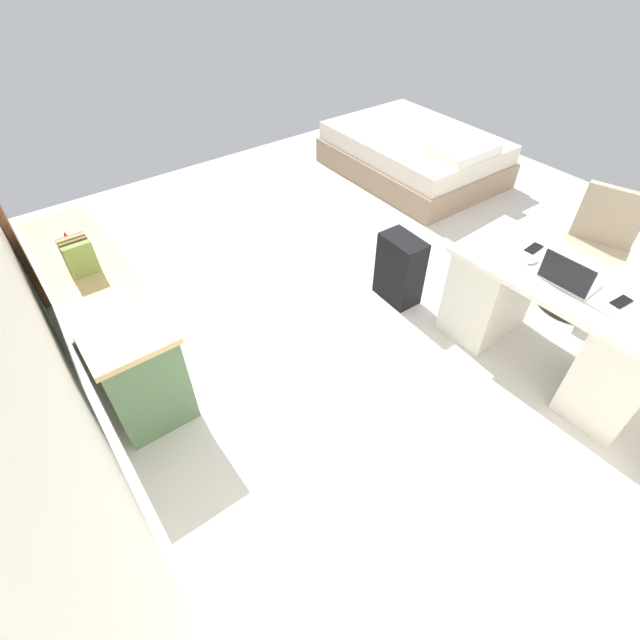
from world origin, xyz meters
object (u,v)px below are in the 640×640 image
(credenza, at_px, (106,315))
(computer_mouse, at_px, (532,260))
(office_chair, at_px, (590,258))
(desk, at_px, (553,322))
(bed, at_px, (414,154))
(figurine_small, at_px, (67,239))
(cell_phone_by_mouse, at_px, (534,248))
(laptop, at_px, (568,278))
(suitcase_black, at_px, (400,269))
(cell_phone_near_laptop, at_px, (621,302))

(credenza, bearing_deg, computer_mouse, -125.07)
(office_chair, relative_size, computer_mouse, 9.40)
(credenza, distance_m, computer_mouse, 2.88)
(desk, relative_size, credenza, 0.81)
(bed, height_order, figurine_small, figurine_small)
(office_chair, height_order, cell_phone_by_mouse, office_chair)
(desk, bearing_deg, office_chair, -74.30)
(computer_mouse, relative_size, figurine_small, 0.91)
(credenza, xyz_separation_m, figurine_small, (0.39, 0.00, 0.42))
(bed, xyz_separation_m, laptop, (-2.66, 1.48, 0.56))
(suitcase_black, relative_size, computer_mouse, 5.71)
(office_chair, xyz_separation_m, bed, (2.43, -0.57, -0.18))
(laptop, height_order, computer_mouse, laptop)
(credenza, relative_size, computer_mouse, 18.00)
(desk, distance_m, computer_mouse, 0.46)
(figurine_small, bearing_deg, credenza, -179.78)
(office_chair, bearing_deg, cell_phone_near_laptop, 123.25)
(computer_mouse, bearing_deg, laptop, 170.98)
(suitcase_black, bearing_deg, computer_mouse, -161.16)
(desk, relative_size, laptop, 4.60)
(desk, relative_size, suitcase_black, 2.57)
(cell_phone_near_laptop, bearing_deg, suitcase_black, 18.82)
(credenza, xyz_separation_m, computer_mouse, (-1.64, -2.33, 0.40))
(cell_phone_near_laptop, bearing_deg, cell_phone_by_mouse, -0.24)
(desk, bearing_deg, figurine_small, 46.09)
(laptop, bearing_deg, cell_phone_by_mouse, -26.81)
(suitcase_black, relative_size, cell_phone_near_laptop, 4.20)
(suitcase_black, height_order, laptop, laptop)
(desk, distance_m, figurine_small, 3.33)
(desk, height_order, bed, desk)
(cell_phone_near_laptop, relative_size, figurine_small, 1.24)
(figurine_small, bearing_deg, desk, -133.91)
(desk, xyz_separation_m, bed, (2.66, -1.40, -0.15))
(desk, relative_size, cell_phone_by_mouse, 10.77)
(desk, xyz_separation_m, computer_mouse, (0.26, 0.05, 0.37))
(office_chair, height_order, computer_mouse, office_chair)
(bed, xyz_separation_m, cell_phone_by_mouse, (-2.32, 1.31, 0.51))
(office_chair, xyz_separation_m, computer_mouse, (0.03, 0.88, 0.35))
(cell_phone_near_laptop, xyz_separation_m, cell_phone_by_mouse, (0.63, -0.06, 0.00))
(suitcase_black, relative_size, cell_phone_by_mouse, 4.20)
(computer_mouse, height_order, figurine_small, figurine_small)
(bed, bearing_deg, cell_phone_by_mouse, 150.61)
(credenza, bearing_deg, suitcase_black, -110.35)
(bed, bearing_deg, office_chair, 166.79)
(cell_phone_near_laptop, bearing_deg, computer_mouse, 13.52)
(suitcase_black, xyz_separation_m, computer_mouse, (-0.87, -0.26, 0.48))
(suitcase_black, distance_m, cell_phone_near_laptop, 1.54)
(cell_phone_near_laptop, height_order, cell_phone_by_mouse, same)
(figurine_small, bearing_deg, office_chair, -122.66)
(credenza, bearing_deg, figurine_small, 0.22)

